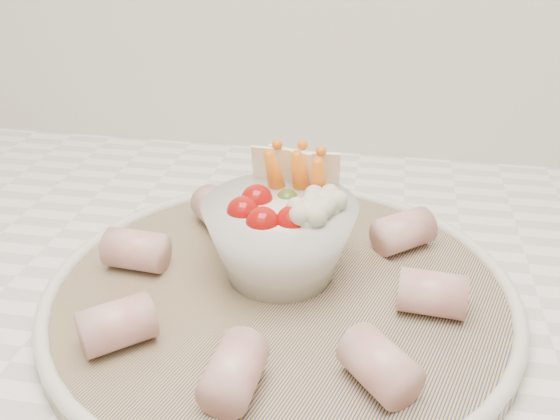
# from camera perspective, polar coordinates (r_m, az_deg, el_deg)

# --- Properties ---
(serving_platter) EXTENTS (0.48, 0.48, 0.02)m
(serving_platter) POSITION_cam_1_polar(r_m,az_deg,el_deg) (0.52, 0.07, -7.58)
(serving_platter) COLOR navy
(serving_platter) RESTS_ON kitchen_counter
(veggie_bowl) EXTENTS (0.13, 0.13, 0.10)m
(veggie_bowl) POSITION_cam_1_polar(r_m,az_deg,el_deg) (0.52, 0.14, -2.19)
(veggie_bowl) COLOR silver
(veggie_bowl) RESTS_ON serving_platter
(cured_meat_rolls) EXTENTS (0.30, 0.31, 0.03)m
(cured_meat_rolls) POSITION_cam_1_polar(r_m,az_deg,el_deg) (0.51, -0.01, -5.56)
(cured_meat_rolls) COLOR #BA5555
(cured_meat_rolls) RESTS_ON serving_platter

